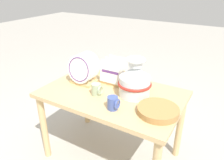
{
  "coord_description": "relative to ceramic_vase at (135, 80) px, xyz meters",
  "views": [
    {
      "loc": [
        0.8,
        -1.35,
        1.52
      ],
      "look_at": [
        0.0,
        0.0,
        0.78
      ],
      "focal_mm": 35.0,
      "sensor_mm": 36.0,
      "label": 1
    }
  ],
  "objects": [
    {
      "name": "dish_rack_round_plates",
      "position": [
        -0.48,
        -0.03,
        -0.02
      ],
      "size": [
        0.25,
        0.18,
        0.27
      ],
      "color": "tan",
      "rests_on": "display_table"
    },
    {
      "name": "mug_cobalt_glaze",
      "position": [
        -0.04,
        -0.27,
        -0.08
      ],
      "size": [
        0.08,
        0.08,
        0.1
      ],
      "color": "#42569E",
      "rests_on": "display_table"
    },
    {
      "name": "mug_sage_glaze",
      "position": [
        -0.25,
        -0.15,
        -0.08
      ],
      "size": [
        0.08,
        0.08,
        0.1
      ],
      "color": "#9EB28E",
      "rests_on": "display_table"
    },
    {
      "name": "ground_plane",
      "position": [
        -0.17,
        -0.05,
        -0.8
      ],
      "size": [
        14.0,
        14.0,
        0.0
      ],
      "primitive_type": "plane",
      "color": "#B2ADA3"
    },
    {
      "name": "wicker_charger_stack",
      "position": [
        0.25,
        -0.16,
        -0.11
      ],
      "size": [
        0.29,
        0.29,
        0.04
      ],
      "color": "#AD7F47",
      "rests_on": "display_table"
    },
    {
      "name": "dish_rack_square_plates",
      "position": [
        -0.26,
        0.12,
        -0.06
      ],
      "size": [
        0.21,
        0.17,
        0.22
      ],
      "color": "tan",
      "rests_on": "display_table"
    },
    {
      "name": "ceramic_vase",
      "position": [
        0.0,
        0.0,
        0.0
      ],
      "size": [
        0.27,
        0.27,
        0.31
      ],
      "color": "silver",
      "rests_on": "display_table"
    },
    {
      "name": "display_table",
      "position": [
        -0.17,
        -0.05,
        -0.22
      ],
      "size": [
        1.13,
        0.72,
        0.67
      ],
      "color": "tan",
      "rests_on": "ground_plane"
    }
  ]
}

